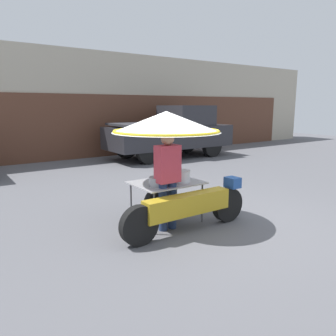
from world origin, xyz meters
TOP-DOWN VIEW (x-y plane):
  - ground_plane at (0.00, 0.00)m, footprint 36.00×36.00m
  - shopfront_building at (0.00, 9.00)m, footprint 28.00×2.06m
  - vendor_motorcycle_cart at (-0.57, 0.37)m, footprint 2.34×1.80m
  - vendor_person at (-0.76, 0.14)m, footprint 0.38×0.22m
  - pickup_truck at (3.70, 6.25)m, footprint 4.88×1.87m

SIDE VIEW (x-z plane):
  - ground_plane at x=0.00m, z-range 0.00..0.00m
  - vendor_person at x=-0.76m, z-range 0.09..1.67m
  - pickup_truck at x=3.70m, z-range -0.02..1.96m
  - vendor_motorcycle_cart at x=-0.57m, z-range 0.49..2.38m
  - shopfront_building at x=0.00m, z-range -0.01..4.00m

